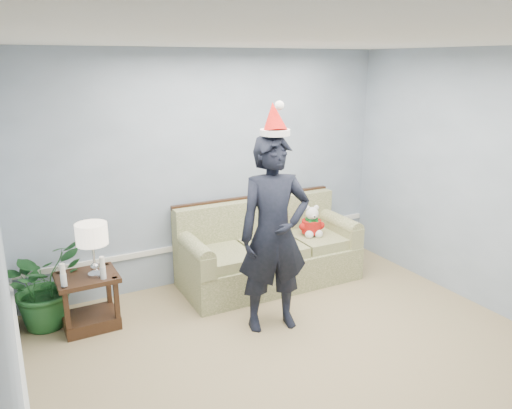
{
  "coord_description": "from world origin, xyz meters",
  "views": [
    {
      "loc": [
        -2.21,
        -2.78,
        2.56
      ],
      "look_at": [
        0.09,
        1.55,
        1.14
      ],
      "focal_mm": 35.0,
      "sensor_mm": 36.0,
      "label": 1
    }
  ],
  "objects_px": {
    "side_table": "(90,307)",
    "houseplant": "(43,284)",
    "table_lamp": "(92,236)",
    "man": "(274,235)",
    "sofa": "(267,253)",
    "teddy_bear": "(312,225)"
  },
  "relations": [
    {
      "from": "houseplant",
      "to": "sofa",
      "type": "bearing_deg",
      "value": -2.74
    },
    {
      "from": "side_table",
      "to": "houseplant",
      "type": "xyz_separation_m",
      "value": [
        -0.38,
        0.25,
        0.22
      ]
    },
    {
      "from": "side_table",
      "to": "houseplant",
      "type": "relative_size",
      "value": 0.66
    },
    {
      "from": "houseplant",
      "to": "man",
      "type": "bearing_deg",
      "value": -28.19
    },
    {
      "from": "sofa",
      "to": "man",
      "type": "height_order",
      "value": "man"
    },
    {
      "from": "sofa",
      "to": "side_table",
      "type": "relative_size",
      "value": 3.64
    },
    {
      "from": "houseplant",
      "to": "man",
      "type": "xyz_separation_m",
      "value": [
        2.0,
        -1.07,
        0.52
      ]
    },
    {
      "from": "sofa",
      "to": "side_table",
      "type": "height_order",
      "value": "sofa"
    },
    {
      "from": "table_lamp",
      "to": "teddy_bear",
      "type": "bearing_deg",
      "value": 1.84
    },
    {
      "from": "side_table",
      "to": "teddy_bear",
      "type": "distance_m",
      "value": 2.68
    },
    {
      "from": "sofa",
      "to": "houseplant",
      "type": "height_order",
      "value": "sofa"
    },
    {
      "from": "table_lamp",
      "to": "sofa",
      "type": "bearing_deg",
      "value": 5.28
    },
    {
      "from": "table_lamp",
      "to": "teddy_bear",
      "type": "height_order",
      "value": "table_lamp"
    },
    {
      "from": "table_lamp",
      "to": "man",
      "type": "xyz_separation_m",
      "value": [
        1.55,
        -0.77,
        0.0
      ]
    },
    {
      "from": "table_lamp",
      "to": "man",
      "type": "relative_size",
      "value": 0.28
    },
    {
      "from": "table_lamp",
      "to": "houseplant",
      "type": "distance_m",
      "value": 0.76
    },
    {
      "from": "sofa",
      "to": "table_lamp",
      "type": "height_order",
      "value": "table_lamp"
    },
    {
      "from": "table_lamp",
      "to": "houseplant",
      "type": "height_order",
      "value": "table_lamp"
    },
    {
      "from": "side_table",
      "to": "houseplant",
      "type": "distance_m",
      "value": 0.5
    },
    {
      "from": "sofa",
      "to": "man",
      "type": "xyz_separation_m",
      "value": [
        -0.46,
        -0.96,
        0.61
      ]
    },
    {
      "from": "side_table",
      "to": "houseplant",
      "type": "bearing_deg",
      "value": 146.63
    },
    {
      "from": "teddy_bear",
      "to": "side_table",
      "type": "bearing_deg",
      "value": -164.66
    }
  ]
}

